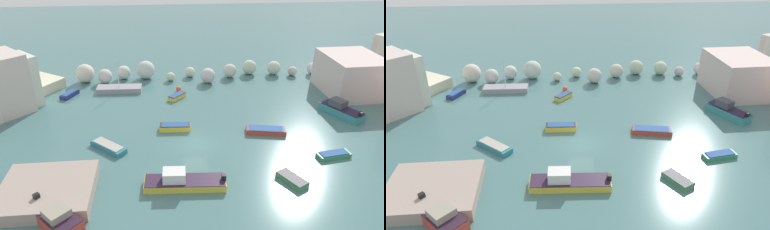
# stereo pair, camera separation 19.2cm
# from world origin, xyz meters

# --- Properties ---
(cove_water) EXTENTS (160.00, 160.00, 0.00)m
(cove_water) POSITION_xyz_m (0.00, 0.00, 0.00)
(cove_water) COLOR #487373
(cove_water) RESTS_ON ground
(rock_breakwater) EXTENTS (35.72, 5.01, 2.61)m
(rock_breakwater) POSITION_xyz_m (-0.42, 18.35, 1.09)
(rock_breakwater) COLOR beige
(rock_breakwater) RESTS_ON ground
(stone_dock) EXTENTS (7.40, 6.65, 1.07)m
(stone_dock) POSITION_xyz_m (-12.68, -6.83, 0.54)
(stone_dock) COLOR #A59285
(stone_dock) RESTS_ON ground
(channel_buoy) EXTENTS (0.69, 0.69, 0.69)m
(channel_buoy) POSITION_xyz_m (-0.98, 13.61, 0.35)
(channel_buoy) COLOR #E04C28
(channel_buoy) RESTS_ON cove_water
(moored_boat_0) EXTENTS (3.36, 1.32, 0.66)m
(moored_boat_0) POSITION_xyz_m (-1.98, 3.11, 0.34)
(moored_boat_0) COLOR yellow
(moored_boat_0) RESTS_ON cove_water
(moored_boat_1) EXTENTS (5.94, 2.13, 4.28)m
(moored_boat_1) POSITION_xyz_m (-8.89, 14.33, 0.36)
(moored_boat_1) COLOR #93949C
(moored_boat_1) RESTS_ON cove_water
(moored_boat_2) EXTENTS (2.41, 2.96, 0.49)m
(moored_boat_2) POSITION_xyz_m (7.56, -6.80, 0.24)
(moored_boat_2) COLOR #41864F
(moored_boat_2) RESTS_ON cove_water
(moored_boat_3) EXTENTS (3.97, 5.27, 1.76)m
(moored_boat_3) POSITION_xyz_m (17.43, 4.89, 0.64)
(moored_boat_3) COLOR teal
(moored_boat_3) RESTS_ON cove_water
(moored_boat_4) EXTENTS (3.81, 3.63, 0.56)m
(moored_boat_4) POSITION_xyz_m (-8.67, -0.12, 0.27)
(moored_boat_4) COLOR teal
(moored_boat_4) RESTS_ON cove_water
(moored_boat_5) EXTENTS (3.31, 1.57, 0.49)m
(moored_boat_5) POSITION_xyz_m (12.76, -3.48, 0.23)
(moored_boat_5) COLOR #328956
(moored_boat_5) RESTS_ON cove_water
(moored_boat_6) EXTENTS (6.88, 2.28, 1.59)m
(moored_boat_6) POSITION_xyz_m (-1.78, -6.59, 0.51)
(moored_boat_6) COLOR gold
(moored_boat_6) RESTS_ON cove_water
(moored_boat_7) EXTENTS (4.79, 4.83, 1.55)m
(moored_boat_7) POSITION_xyz_m (-11.36, -9.97, 0.60)
(moored_boat_7) COLOR #C13C2F
(moored_boat_7) RESTS_ON cove_water
(moored_boat_8) EXTENTS (4.35, 2.19, 0.57)m
(moored_boat_8) POSITION_xyz_m (7.61, 1.62, 0.30)
(moored_boat_8) COLOR #C03C2C
(moored_boat_8) RESTS_ON cove_water
(moored_boat_9) EXTENTS (2.15, 2.92, 0.59)m
(moored_boat_9) POSITION_xyz_m (-15.21, 13.22, 0.29)
(moored_boat_9) COLOR navy
(moored_boat_9) RESTS_ON cove_water
(moored_boat_10) EXTENTS (2.47, 2.56, 0.58)m
(moored_boat_10) POSITION_xyz_m (-1.32, 11.31, 0.30)
(moored_boat_10) COLOR yellow
(moored_boat_10) RESTS_ON cove_water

